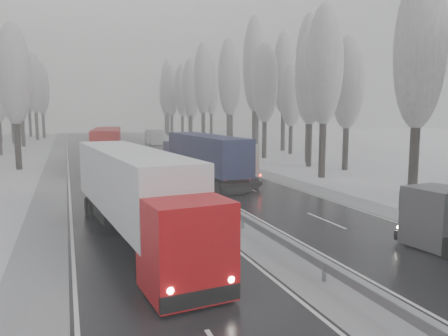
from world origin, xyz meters
TOP-DOWN VIEW (x-y plane):
  - ground at (0.00, 0.00)m, footprint 260.00×260.00m
  - carriageway_right at (5.25, 30.00)m, footprint 7.50×200.00m
  - carriageway_left at (-5.25, 30.00)m, footprint 7.50×200.00m
  - median_slush at (0.00, 30.00)m, footprint 3.00×200.00m
  - shoulder_right at (10.20, 30.00)m, footprint 2.40×200.00m
  - shoulder_left at (-10.20, 30.00)m, footprint 2.40×200.00m
  - median_guardrail at (0.00, 29.99)m, footprint 0.12×200.00m
  - tree_16 at (15.04, 15.67)m, footprint 3.60×3.60m
  - tree_18 at (14.51, 27.03)m, footprint 3.60×3.60m
  - tree_19 at (20.02, 31.03)m, footprint 3.60×3.60m
  - tree_20 at (17.90, 35.17)m, footprint 3.60×3.60m
  - tree_21 at (20.12, 39.17)m, footprint 3.60×3.60m
  - tree_22 at (17.02, 45.60)m, footprint 3.60×3.60m
  - tree_23 at (23.31, 49.60)m, footprint 3.60×3.60m
  - tree_24 at (17.90, 51.02)m, footprint 3.60×3.60m
  - tree_25 at (24.81, 55.02)m, footprint 3.60×3.60m
  - tree_26 at (17.56, 61.27)m, footprint 3.60×3.60m
  - tree_27 at (24.72, 65.27)m, footprint 3.60×3.60m
  - tree_28 at (16.34, 71.95)m, footprint 3.60×3.60m
  - tree_29 at (23.71, 75.95)m, footprint 3.60×3.60m
  - tree_30 at (16.56, 81.70)m, footprint 3.60×3.60m
  - tree_31 at (22.48, 85.70)m, footprint 3.60×3.60m
  - tree_32 at (16.63, 89.21)m, footprint 3.60×3.60m
  - tree_33 at (19.77, 93.21)m, footprint 3.60×3.60m
  - tree_34 at (15.73, 96.32)m, footprint 3.60×3.60m
  - tree_35 at (24.94, 100.32)m, footprint 3.60×3.60m
  - tree_36 at (17.04, 106.16)m, footprint 3.60×3.60m
  - tree_37 at (24.02, 110.16)m, footprint 3.60×3.60m
  - tree_38 at (18.73, 116.73)m, footprint 3.60×3.60m
  - tree_39 at (21.55, 120.73)m, footprint 3.60×3.60m
  - tree_62 at (-13.94, 43.73)m, footprint 3.60×3.60m
  - tree_68 at (-16.58, 69.11)m, footprint 3.60×3.60m
  - tree_70 at (-16.33, 79.19)m, footprint 3.60×3.60m
  - tree_72 at (-18.93, 88.54)m, footprint 3.60×3.60m
  - tree_74 at (-15.07, 99.33)m, footprint 3.60×3.60m
  - tree_76 at (-14.05, 108.72)m, footprint 3.60×3.60m
  - tree_77 at (-19.66, 112.72)m, footprint 3.60×3.60m
  - tree_78 at (-17.56, 115.31)m, footprint 3.60×3.60m
  - tree_79 at (-20.33, 119.31)m, footprint 3.60×3.60m
  - truck_blue_box at (2.58, 28.09)m, footprint 3.67×16.99m
  - truck_cream_box at (4.91, 30.45)m, footprint 2.63×14.36m
  - box_truck_distant at (7.42, 76.07)m, footprint 2.52×7.99m
  - truck_red_white at (-5.88, 11.21)m, footprint 4.52×17.65m
  - truck_red_red at (-4.70, 39.55)m, footprint 4.88×17.79m

SIDE VIEW (x-z plane):
  - ground at x=0.00m, z-range 0.00..0.00m
  - carriageway_right at x=5.25m, z-range 0.00..0.03m
  - carriageway_left at x=-5.25m, z-range 0.00..0.03m
  - median_slush at x=0.00m, z-range 0.00..0.04m
  - shoulder_right at x=10.20m, z-range 0.00..0.04m
  - shoulder_left at x=-10.20m, z-range 0.00..0.04m
  - median_guardrail at x=0.00m, z-range 0.22..0.98m
  - box_truck_distant at x=7.42m, z-range 0.03..3.00m
  - truck_cream_box at x=4.91m, z-range 0.31..3.97m
  - truck_blue_box at x=2.58m, z-range 0.36..4.69m
  - truck_red_white at x=-5.88m, z-range 0.38..4.86m
  - truck_red_red at x=-4.70m, z-range 0.38..4.90m
  - tree_23 at x=23.31m, z-range 1.99..15.54m
  - tree_77 at x=-19.66m, z-range 2.10..16.42m
  - tree_33 at x=19.77m, z-range 2.10..16.42m
  - tree_19 at x=20.02m, z-range 2.13..16.70m
  - tree_72 at x=-18.93m, z-range 2.21..17.31m
  - tree_20 at x=17.90m, z-range 2.29..18.00m
  - tree_22 at x=17.02m, z-range 2.31..18.17m
  - tree_62 at x=-13.94m, z-range 2.34..18.38m
  - tree_39 at x=21.55m, z-range 2.36..18.54m
  - tree_37 at x=24.02m, z-range 2.38..18.75m
  - tree_16 at x=15.04m, z-range 2.40..18.93m
  - tree_18 at x=14.51m, z-range 2.41..18.99m
  - tree_68 at x=-16.58m, z-range 2.42..19.07m
  - tree_79 at x=-20.33m, z-range 2.48..19.54m
  - tree_70 at x=-16.33m, z-range 2.48..19.57m
  - tree_32 at x=16.63m, z-range 2.51..19.85m
  - tree_27 at x=24.72m, z-range 2.55..20.17m
  - tree_34 at x=15.73m, z-range 2.55..20.19m
  - tree_30 at x=16.56m, z-range 2.59..20.45m
  - tree_38 at x=18.73m, z-range 2.60..20.58m
  - tree_29 at x=23.71m, z-range 2.62..20.73m
  - tree_35 at x=24.94m, z-range 2.64..20.89m
  - tree_76 at x=-14.05m, z-range 2.68..21.23m
  - tree_31 at x=22.48m, z-range 2.68..21.26m
  - tree_21 at x=20.12m, z-range 2.69..21.31m
  - tree_26 at x=17.56m, z-range 2.71..21.49m
  - tree_25 at x=24.81m, z-range 2.80..22.24m
  - tree_78 at x=-17.56m, z-range 2.81..22.37m
  - tree_28 at x=16.34m, z-range 2.82..22.45m
  - tree_74 at x=-15.07m, z-range 2.83..22.52m
  - tree_36 at x=17.04m, z-range 2.91..23.13m
  - tree_24 at x=17.90m, z-range 2.94..23.43m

